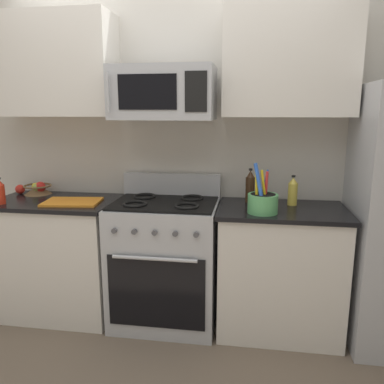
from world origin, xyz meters
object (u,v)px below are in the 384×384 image
(apple_loose, at_px, (20,189))
(bottle_oil, at_px, (293,191))
(bottle_hot_sauce, at_px, (0,192))
(microwave, at_px, (164,93))
(bottle_soy, at_px, (250,187))
(cutting_board, at_px, (72,202))
(range_oven, at_px, (165,261))
(utensil_crock, at_px, (263,202))
(fruit_basket, at_px, (38,189))

(apple_loose, distance_m, bottle_oil, 2.14)
(bottle_oil, height_order, bottle_hot_sauce, bottle_oil)
(microwave, bearing_deg, bottle_soy, 12.21)
(cutting_board, bearing_deg, range_oven, 6.21)
(utensil_crock, height_order, apple_loose, utensil_crock)
(fruit_basket, bearing_deg, bottle_hot_sauce, -104.78)
(apple_loose, height_order, cutting_board, apple_loose)
(microwave, height_order, fruit_basket, microwave)
(bottle_hot_sauce, bearing_deg, utensil_crock, 1.00)
(apple_loose, relative_size, bottle_oil, 0.35)
(cutting_board, distance_m, bottle_soy, 1.30)
(utensil_crock, distance_m, bottle_soy, 0.31)
(bottle_oil, bearing_deg, apple_loose, 178.58)
(range_oven, relative_size, bottle_soy, 4.40)
(bottle_oil, bearing_deg, cutting_board, -173.43)
(apple_loose, bearing_deg, microwave, -6.32)
(utensil_crock, height_order, bottle_soy, utensil_crock)
(fruit_basket, distance_m, bottle_oil, 1.98)
(microwave, bearing_deg, bottle_oil, 5.26)
(utensil_crock, xyz_separation_m, cutting_board, (-1.36, 0.07, -0.06))
(microwave, bearing_deg, fruit_basket, 172.51)
(bottle_oil, relative_size, bottle_soy, 0.87)
(microwave, bearing_deg, bottle_hot_sauce, -170.26)
(cutting_board, bearing_deg, bottle_oil, 6.57)
(bottle_hot_sauce, bearing_deg, range_oven, 8.53)
(range_oven, xyz_separation_m, bottle_oil, (0.90, 0.11, 0.53))
(apple_loose, xyz_separation_m, bottle_soy, (1.84, -0.01, 0.08))
(microwave, relative_size, fruit_basket, 3.22)
(bottle_oil, bearing_deg, range_oven, -173.15)
(apple_loose, bearing_deg, utensil_crock, -9.01)
(bottle_oil, distance_m, bottle_hot_sauce, 2.09)
(apple_loose, bearing_deg, bottle_hot_sauce, -79.60)
(bottle_soy, bearing_deg, microwave, -167.79)
(range_oven, bearing_deg, utensil_crock, -11.71)
(microwave, distance_m, bottle_oil, 1.13)
(cutting_board, relative_size, bottle_hot_sauce, 2.05)
(bottle_oil, xyz_separation_m, bottle_hot_sauce, (-2.07, -0.28, -0.01))
(fruit_basket, bearing_deg, range_oven, -8.80)
(bottle_soy, bearing_deg, bottle_hot_sauce, -169.41)
(microwave, relative_size, cutting_board, 1.77)
(apple_loose, relative_size, bottle_soy, 0.30)
(microwave, distance_m, cutting_board, 1.02)
(cutting_board, bearing_deg, apple_loose, 157.23)
(fruit_basket, distance_m, bottle_hot_sauce, 0.36)
(bottle_hot_sauce, height_order, bottle_soy, bottle_soy)
(apple_loose, distance_m, bottle_hot_sauce, 0.35)
(microwave, bearing_deg, apple_loose, 173.68)
(utensil_crock, height_order, bottle_oil, utensil_crock)
(microwave, distance_m, fruit_basket, 1.31)
(fruit_basket, xyz_separation_m, bottle_oil, (1.98, -0.06, 0.05))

